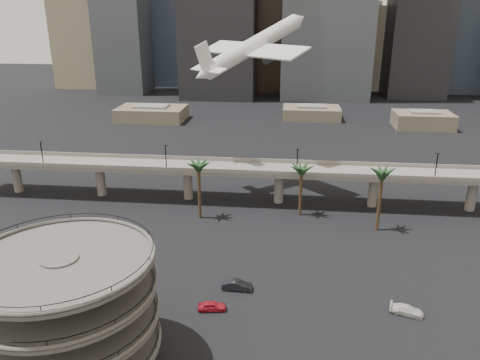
# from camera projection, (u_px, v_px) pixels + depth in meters

# --- Properties ---
(ground) EXTENTS (700.00, 700.00, 0.00)m
(ground) POSITION_uv_depth(u_px,v_px,m) (182.00, 356.00, 62.14)
(ground) COLOR black
(ground) RESTS_ON ground
(parking_ramp) EXTENTS (22.20, 22.20, 17.35)m
(parking_ramp) POSITION_uv_depth(u_px,v_px,m) (66.00, 305.00, 56.39)
(parking_ramp) COLOR #474442
(parking_ramp) RESTS_ON ground
(overpass) EXTENTS (130.00, 9.30, 14.70)m
(overpass) POSITION_uv_depth(u_px,v_px,m) (233.00, 172.00, 111.08)
(overpass) COLOR #69645D
(overpass) RESTS_ON ground
(palm_trees) EXTENTS (42.40, 10.40, 14.00)m
(palm_trees) POSITION_uv_depth(u_px,v_px,m) (293.00, 171.00, 98.59)
(palm_trees) COLOR #46331E
(palm_trees) RESTS_ON ground
(low_buildings) EXTENTS (135.00, 27.50, 6.80)m
(low_buildings) POSITION_uv_depth(u_px,v_px,m) (275.00, 115.00, 193.54)
(low_buildings) COLOR brown
(low_buildings) RESTS_ON ground
(airborne_jet) EXTENTS (29.03, 29.68, 16.69)m
(airborne_jet) POSITION_uv_depth(u_px,v_px,m) (253.00, 46.00, 115.09)
(airborne_jet) COLOR silver
(airborne_jet) RESTS_ON ground
(car_a) EXTENTS (4.56, 2.34, 1.48)m
(car_a) POSITION_uv_depth(u_px,v_px,m) (212.00, 306.00, 71.47)
(car_a) COLOR red
(car_a) RESTS_ON ground
(car_b) EXTENTS (5.09, 1.93, 1.66)m
(car_b) POSITION_uv_depth(u_px,v_px,m) (237.00, 285.00, 76.73)
(car_b) COLOR black
(car_b) RESTS_ON ground
(car_c) EXTENTS (5.28, 3.26, 1.43)m
(car_c) POSITION_uv_depth(u_px,v_px,m) (407.00, 310.00, 70.56)
(car_c) COLOR silver
(car_c) RESTS_ON ground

